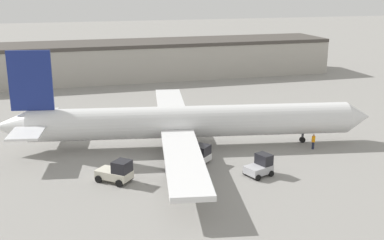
{
  "coord_description": "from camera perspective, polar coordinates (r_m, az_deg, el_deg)",
  "views": [
    {
      "loc": [
        -15.06,
        -52.73,
        18.93
      ],
      "look_at": [
        0.0,
        0.0,
        3.27
      ],
      "focal_mm": 45.0,
      "sensor_mm": 36.0,
      "label": 1
    }
  ],
  "objects": [
    {
      "name": "ground_plane",
      "position": [
        58.02,
        -0.0,
        -3.11
      ],
      "size": [
        400.0,
        400.0,
        0.0
      ],
      "primitive_type": "plane",
      "color": "gray"
    },
    {
      "name": "terminal_building",
      "position": [
        100.17,
        -5.53,
        7.15
      ],
      "size": [
        77.08,
        12.79,
        7.48
      ],
      "color": "#ADA89E",
      "rests_on": "ground_plane"
    },
    {
      "name": "airplane",
      "position": [
        57.01,
        -1.08,
        -0.26
      ],
      "size": [
        45.01,
        39.99,
        11.79
      ],
      "rotation": [
        0.0,
        0.0,
        -0.18
      ],
      "color": "silver",
      "rests_on": "ground_plane"
    },
    {
      "name": "ground_crew_worker",
      "position": [
        58.47,
        14.18,
        -2.44
      ],
      "size": [
        0.41,
        0.41,
        1.85
      ],
      "rotation": [
        0.0,
        0.0,
        4.32
      ],
      "color": "#1E2338",
      "rests_on": "ground_plane"
    },
    {
      "name": "baggage_tug",
      "position": [
        49.63,
        8.09,
        -5.43
      ],
      "size": [
        3.09,
        2.81,
        2.18
      ],
      "rotation": [
        0.0,
        0.0,
        0.36
      ],
      "color": "#B2B2B7",
      "rests_on": "ground_plane"
    },
    {
      "name": "belt_loader_truck",
      "position": [
        52.6,
        0.46,
        -4.01
      ],
      "size": [
        3.76,
        3.86,
        2.06
      ],
      "rotation": [
        0.0,
        0.0,
        -0.83
      ],
      "color": "silver",
      "rests_on": "ground_plane"
    },
    {
      "name": "pushback_tug",
      "position": [
        48.04,
        -8.91,
        -6.1
      ],
      "size": [
        3.8,
        3.69,
        2.31
      ],
      "rotation": [
        0.0,
        0.0,
        -0.73
      ],
      "color": "beige",
      "rests_on": "ground_plane"
    }
  ]
}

